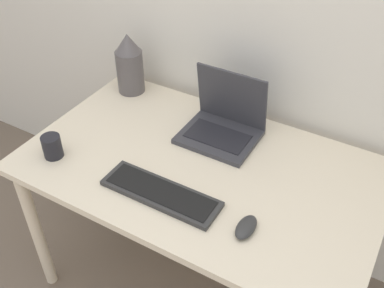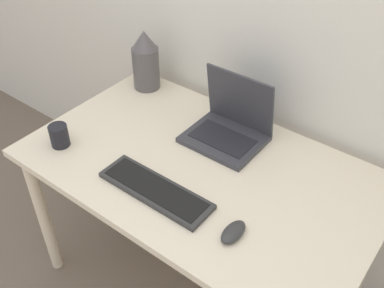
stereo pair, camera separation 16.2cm
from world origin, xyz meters
name	(u,v)px [view 1 (the left image)]	position (x,y,z in m)	size (l,w,h in m)	color
desk	(200,181)	(0.00, 0.40, 0.66)	(1.34, 0.80, 0.74)	beige
laptop	(223,123)	(-0.01, 0.61, 0.80)	(0.30, 0.25, 0.26)	#333338
keyboard	(161,193)	(-0.04, 0.19, 0.75)	(0.43, 0.13, 0.02)	#2D2D2D
mouse	(246,227)	(0.28, 0.20, 0.76)	(0.06, 0.11, 0.03)	#2D2D2D
vase	(129,64)	(-0.53, 0.70, 0.88)	(0.12, 0.12, 0.28)	#514C4C
mug	(52,146)	(-0.51, 0.16, 0.79)	(0.07, 0.07, 0.09)	black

